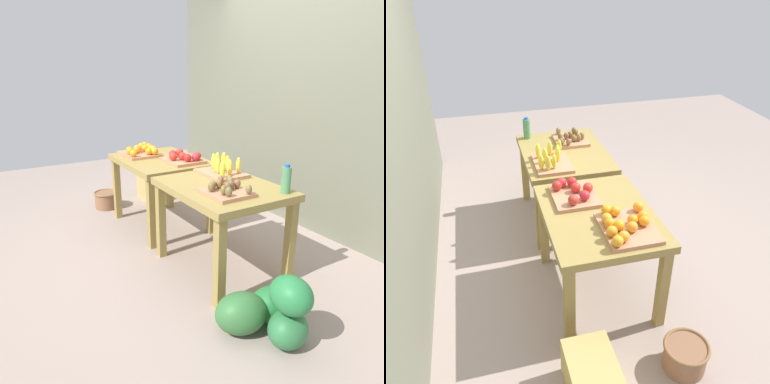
{
  "view_description": "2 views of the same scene",
  "coord_description": "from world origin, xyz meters",
  "views": [
    {
      "loc": [
        2.95,
        -1.73,
        1.65
      ],
      "look_at": [
        0.04,
        0.03,
        0.54
      ],
      "focal_mm": 35.26,
      "sensor_mm": 36.0,
      "label": 1
    },
    {
      "loc": [
        -2.9,
        0.78,
        2.38
      ],
      "look_at": [
        0.03,
        0.0,
        0.6
      ],
      "focal_mm": 37.54,
      "sensor_mm": 36.0,
      "label": 2
    }
  ],
  "objects": [
    {
      "name": "cardboard_produce_box",
      "position": [
        -1.42,
        0.3,
        0.15
      ],
      "size": [
        0.4,
        0.3,
        0.29
      ],
      "primitive_type": "cube",
      "color": "tan",
      "rests_on": "ground_plane"
    },
    {
      "name": "kiwi_bin",
      "position": [
        0.76,
        -0.11,
        0.79
      ],
      "size": [
        0.37,
        0.32,
        0.1
      ],
      "color": "tan",
      "rests_on": "display_table_right"
    },
    {
      "name": "water_bottle",
      "position": [
        0.97,
        0.29,
        0.86
      ],
      "size": [
        0.07,
        0.07,
        0.22
      ],
      "color": "#4C8C59",
      "rests_on": "display_table_right"
    },
    {
      "name": "ground_plane",
      "position": [
        0.0,
        0.0,
        0.0
      ],
      "size": [
        8.0,
        8.0,
        0.0
      ],
      "primitive_type": "plane",
      "color": "gray"
    },
    {
      "name": "orange_bin",
      "position": [
        -0.81,
        -0.11,
        0.8
      ],
      "size": [
        0.46,
        0.37,
        0.11
      ],
      "color": "tan",
      "rests_on": "display_table_left"
    },
    {
      "name": "display_table_left",
      "position": [
        -0.56,
        0.0,
        0.64
      ],
      "size": [
        1.04,
        0.8,
        0.75
      ],
      "color": "olive",
      "rests_on": "ground_plane"
    },
    {
      "name": "wicker_basket",
      "position": [
        -1.41,
        -0.35,
        0.11
      ],
      "size": [
        0.31,
        0.31,
        0.21
      ],
      "color": "brown",
      "rests_on": "ground_plane"
    },
    {
      "name": "display_table_right",
      "position": [
        0.56,
        0.0,
        0.64
      ],
      "size": [
        1.04,
        0.8,
        0.75
      ],
      "color": "olive",
      "rests_on": "ground_plane"
    },
    {
      "name": "watermelon_pile",
      "position": [
        1.43,
        -0.24,
        0.18
      ],
      "size": [
        0.59,
        0.66,
        0.48
      ],
      "color": "#2A6C3B",
      "rests_on": "ground_plane"
    },
    {
      "name": "apple_bin",
      "position": [
        -0.29,
        0.12,
        0.79
      ],
      "size": [
        0.4,
        0.34,
        0.11
      ],
      "color": "tan",
      "rests_on": "display_table_left"
    },
    {
      "name": "back_wall",
      "position": [
        0.0,
        1.35,
        1.5
      ],
      "size": [
        4.4,
        0.12,
        3.0
      ],
      "primitive_type": "cube",
      "color": "#676955",
      "rests_on": "ground_plane"
    },
    {
      "name": "banana_crate",
      "position": [
        0.3,
        0.18,
        0.8
      ],
      "size": [
        0.44,
        0.32,
        0.17
      ],
      "color": "tan",
      "rests_on": "display_table_right"
    }
  ]
}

